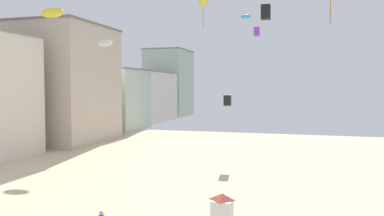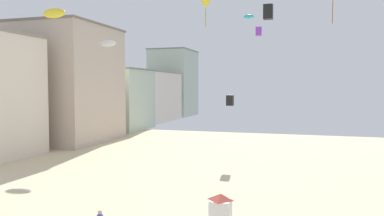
# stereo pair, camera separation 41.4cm
# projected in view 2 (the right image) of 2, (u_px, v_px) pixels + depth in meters

# --- Properties ---
(boardwalk_hotel_mid) EXTENTS (17.17, 14.94, 17.76)m
(boardwalk_hotel_mid) POSITION_uv_depth(u_px,v_px,m) (55.00, 84.00, 59.14)
(boardwalk_hotel_mid) COLOR #C6B29E
(boardwalk_hotel_mid) RESTS_ON ground
(boardwalk_hotel_far) EXTENTS (14.68, 12.44, 11.98)m
(boardwalk_hotel_far) POSITION_uv_depth(u_px,v_px,m) (110.00, 99.00, 75.80)
(boardwalk_hotel_far) COLOR #B7C6B2
(boardwalk_hotel_far) RESTS_ON ground
(boardwalk_hotel_distant) EXTENTS (11.31, 19.66, 12.12)m
(boardwalk_hotel_distant) POSITION_uv_depth(u_px,v_px,m) (148.00, 97.00, 93.76)
(boardwalk_hotel_distant) COLOR silver
(boardwalk_hotel_distant) RESTS_ON ground
(boardwalk_hotel_furthest) EXTENTS (11.23, 14.77, 19.20)m
(boardwalk_hotel_furthest) POSITION_uv_depth(u_px,v_px,m) (174.00, 83.00, 111.62)
(boardwalk_hotel_furthest) COLOR #B7C6B2
(boardwalk_hotel_furthest) RESTS_ON ground
(lifeguard_stand) EXTENTS (1.10, 1.10, 2.55)m
(lifeguard_stand) POSITION_uv_depth(u_px,v_px,m) (221.00, 206.00, 20.89)
(lifeguard_stand) COLOR white
(lifeguard_stand) RESTS_ON ground
(kite_yellow_delta) EXTENTS (1.47, 1.47, 3.34)m
(kite_yellow_delta) POSITION_uv_depth(u_px,v_px,m) (206.00, 3.00, 44.26)
(kite_yellow_delta) COLOR yellow
(kite_cyan_parafoil) EXTENTS (1.30, 0.36, 0.50)m
(kite_cyan_parafoil) POSITION_uv_depth(u_px,v_px,m) (249.00, 17.00, 47.92)
(kite_cyan_parafoil) COLOR #2DB7CC
(kite_purple_box) EXTENTS (0.54, 0.54, 0.84)m
(kite_purple_box) POSITION_uv_depth(u_px,v_px,m) (259.00, 31.00, 37.11)
(kite_purple_box) COLOR purple
(kite_black_box) EXTENTS (0.80, 0.80, 1.25)m
(kite_black_box) POSITION_uv_depth(u_px,v_px,m) (230.00, 100.00, 44.64)
(kite_black_box) COLOR black
(kite_yellow_parafoil) EXTENTS (2.12, 0.59, 0.82)m
(kite_yellow_parafoil) POSITION_uv_depth(u_px,v_px,m) (54.00, 13.00, 31.40)
(kite_yellow_parafoil) COLOR yellow
(kite_white_parafoil) EXTENTS (2.31, 0.64, 0.90)m
(kite_white_parafoil) POSITION_uv_depth(u_px,v_px,m) (108.00, 43.00, 50.41)
(kite_white_parafoil) COLOR white
(kite_black_box_2) EXTENTS (0.98, 0.98, 1.54)m
(kite_black_box_2) POSITION_uv_depth(u_px,v_px,m) (268.00, 12.00, 40.62)
(kite_black_box_2) COLOR black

